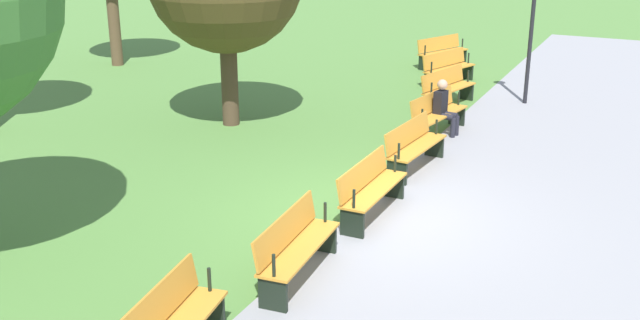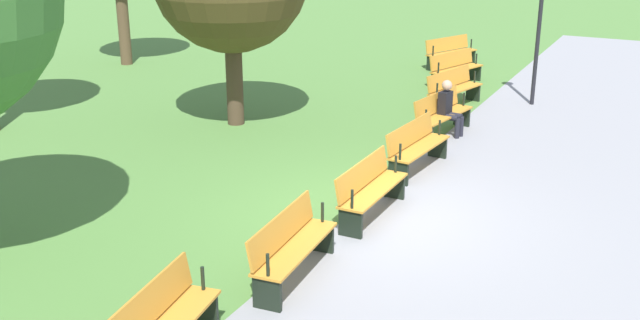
% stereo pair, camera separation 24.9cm
% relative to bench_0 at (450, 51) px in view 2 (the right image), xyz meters
% --- Properties ---
extents(ground_plane, '(120.00, 120.00, 0.00)m').
position_rel_bench_0_xyz_m(ground_plane, '(11.64, 2.44, -0.48)').
color(ground_plane, '#54843D').
extents(path_paving, '(38.25, 6.15, 0.01)m').
position_rel_bench_0_xyz_m(path_paving, '(11.64, 5.16, -0.47)').
color(path_paving, '#939399').
rests_on(path_paving, ground).
extents(bench_0, '(1.90, 1.17, 0.89)m').
position_rel_bench_0_xyz_m(bench_0, '(0.00, 0.00, 0.00)').
color(bench_0, orange).
rests_on(bench_0, ground).
extents(bench_1, '(1.92, 1.04, 0.89)m').
position_rel_bench_0_xyz_m(bench_1, '(2.23, 0.85, 0.00)').
color(bench_1, orange).
rests_on(bench_1, ground).
extents(bench_2, '(1.93, 0.91, 0.89)m').
position_rel_bench_0_xyz_m(bench_2, '(4.53, 1.51, 0.00)').
color(bench_2, orange).
rests_on(bench_2, ground).
extents(bench_3, '(1.92, 0.77, 0.89)m').
position_rel_bench_0_xyz_m(bench_3, '(6.87, 1.99, 0.00)').
color(bench_3, orange).
rests_on(bench_3, ground).
extents(bench_4, '(1.90, 0.62, 0.89)m').
position_rel_bench_0_xyz_m(bench_4, '(9.25, 2.28, 0.00)').
color(bench_4, orange).
rests_on(bench_4, ground).
extents(bench_5, '(1.87, 0.47, 0.89)m').
position_rel_bench_0_xyz_m(bench_5, '(11.64, 2.37, 0.00)').
color(bench_5, orange).
rests_on(bench_5, ground).
extents(bench_6, '(1.90, 0.62, 0.89)m').
position_rel_bench_0_xyz_m(bench_6, '(14.03, 2.28, 0.00)').
color(bench_6, orange).
rests_on(bench_6, ground).
extents(person_seated, '(0.38, 0.56, 1.20)m').
position_rel_bench_0_xyz_m(person_seated, '(6.86, 2.14, 0.16)').
color(person_seated, black).
rests_on(person_seated, ground).
extents(lamp_post, '(0.32, 0.32, 3.53)m').
position_rel_bench_0_xyz_m(lamp_post, '(3.40, 3.21, 2.02)').
color(lamp_post, black).
rests_on(lamp_post, ground).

